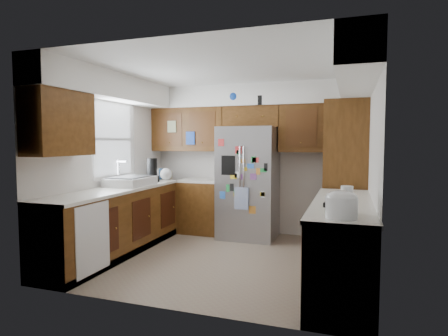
{
  "coord_description": "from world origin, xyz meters",
  "views": [
    {
      "loc": [
        1.56,
        -4.64,
        1.56
      ],
      "look_at": [
        -0.13,
        0.35,
        1.19
      ],
      "focal_mm": 30.0,
      "sensor_mm": 36.0,
      "label": 1
    }
  ],
  "objects_px": {
    "paper_towel": "(347,200)",
    "pantry": "(345,175)",
    "rice_cooker": "(341,204)",
    "fridge": "(248,183)"
  },
  "relations": [
    {
      "from": "pantry",
      "to": "rice_cooker",
      "type": "height_order",
      "value": "pantry"
    },
    {
      "from": "fridge",
      "to": "rice_cooker",
      "type": "bearing_deg",
      "value": -59.87
    },
    {
      "from": "fridge",
      "to": "paper_towel",
      "type": "xyz_separation_m",
      "value": [
        1.54,
        -2.33,
        0.14
      ]
    },
    {
      "from": "pantry",
      "to": "rice_cooker",
      "type": "bearing_deg",
      "value": -90.01
    },
    {
      "from": "paper_towel",
      "to": "pantry",
      "type": "bearing_deg",
      "value": 91.0
    },
    {
      "from": "paper_towel",
      "to": "rice_cooker",
      "type": "bearing_deg",
      "value": -99.21
    },
    {
      "from": "pantry",
      "to": "rice_cooker",
      "type": "relative_size",
      "value": 7.75
    },
    {
      "from": "paper_towel",
      "to": "fridge",
      "type": "bearing_deg",
      "value": 123.41
    },
    {
      "from": "rice_cooker",
      "to": "paper_towel",
      "type": "bearing_deg",
      "value": 80.79
    },
    {
      "from": "fridge",
      "to": "paper_towel",
      "type": "bearing_deg",
      "value": -56.59
    }
  ]
}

